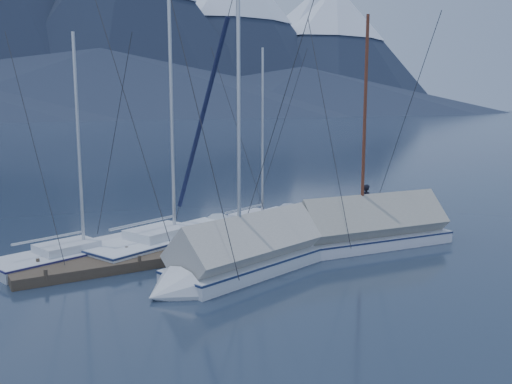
% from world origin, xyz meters
% --- Properties ---
extents(ground, '(1000.00, 1000.00, 0.00)m').
position_xyz_m(ground, '(0.00, 0.00, 0.00)').
color(ground, black).
rests_on(ground, ground).
extents(dock, '(18.00, 1.50, 0.54)m').
position_xyz_m(dock, '(0.00, 2.00, 0.11)').
color(dock, '#382D23').
rests_on(dock, ground).
extents(mooring_posts, '(15.12, 1.52, 0.35)m').
position_xyz_m(mooring_posts, '(-0.50, 2.00, 0.35)').
color(mooring_posts, '#382D23').
rests_on(mooring_posts, ground).
extents(sailboat_open_left, '(6.95, 3.72, 8.85)m').
position_xyz_m(sailboat_open_left, '(-5.78, 3.98, 0.16)').
color(sailboat_open_left, silver).
rests_on(sailboat_open_left, ground).
extents(sailboat_open_mid, '(8.23, 4.97, 10.53)m').
position_xyz_m(sailboat_open_mid, '(-2.14, 4.12, 0.18)').
color(sailboat_open_mid, silver).
rests_on(sailboat_open_mid, ground).
extents(sailboat_open_right, '(6.93, 4.20, 8.87)m').
position_xyz_m(sailboat_open_right, '(2.68, 5.35, 0.16)').
color(sailboat_open_right, silver).
rests_on(sailboat_open_right, ground).
extents(sailboat_covered_near, '(7.80, 3.32, 9.89)m').
position_xyz_m(sailboat_covered_near, '(3.52, 0.01, 0.49)').
color(sailboat_covered_near, silver).
rests_on(sailboat_covered_near, ground).
extents(sailboat_covered_far, '(7.38, 3.96, 9.92)m').
position_xyz_m(sailboat_covered_far, '(-2.40, -0.76, 0.48)').
color(sailboat_covered_far, silver).
rests_on(sailboat_covered_far, ground).
extents(person, '(0.44, 0.64, 1.66)m').
position_xyz_m(person, '(6.06, 2.36, 1.17)').
color(person, black).
rests_on(person, dock).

